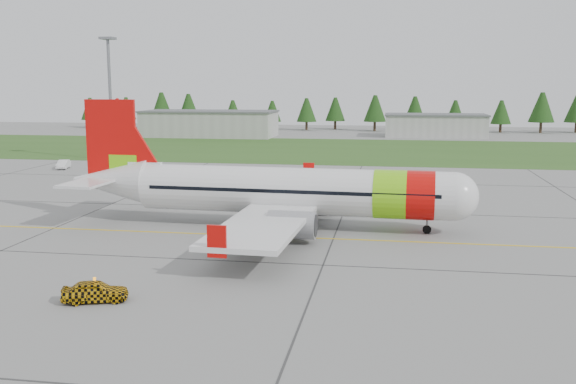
# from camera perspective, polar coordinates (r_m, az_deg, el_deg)

# --- Properties ---
(ground) EXTENTS (320.00, 320.00, 0.00)m
(ground) POSITION_cam_1_polar(r_m,az_deg,el_deg) (47.91, -8.91, -5.92)
(ground) COLOR gray
(ground) RESTS_ON ground
(aircraft) EXTENTS (37.40, 34.42, 11.32)m
(aircraft) POSITION_cam_1_polar(r_m,az_deg,el_deg) (57.29, -0.41, 0.08)
(aircraft) COLOR silver
(aircraft) RESTS_ON ground
(follow_me_car) EXTENTS (1.72, 1.87, 3.82)m
(follow_me_car) POSITION_cam_1_polar(r_m,az_deg,el_deg) (39.50, -16.86, -6.69)
(follow_me_car) COLOR #EFB20D
(follow_me_car) RESTS_ON ground
(service_van) EXTENTS (1.72, 1.66, 4.07)m
(service_van) POSITION_cam_1_polar(r_m,az_deg,el_deg) (103.58, -19.39, 3.09)
(service_van) COLOR silver
(service_van) RESTS_ON ground
(grass_strip) EXTENTS (320.00, 50.00, 0.03)m
(grass_strip) POSITION_cam_1_polar(r_m,az_deg,el_deg) (127.31, 2.60, 3.80)
(grass_strip) COLOR #30561E
(grass_strip) RESTS_ON ground
(taxi_guideline) EXTENTS (120.00, 0.25, 0.02)m
(taxi_guideline) POSITION_cam_1_polar(r_m,az_deg,el_deg) (55.32, -6.34, -3.76)
(taxi_guideline) COLOR gold
(taxi_guideline) RESTS_ON ground
(hangar_west) EXTENTS (32.00, 14.00, 6.00)m
(hangar_west) POSITION_cam_1_polar(r_m,az_deg,el_deg) (160.47, -6.97, 5.99)
(hangar_west) COLOR #A8A8A3
(hangar_west) RESTS_ON ground
(hangar_east) EXTENTS (24.00, 12.00, 5.20)m
(hangar_east) POSITION_cam_1_polar(r_m,az_deg,el_deg) (162.49, 12.94, 5.72)
(hangar_east) COLOR #A8A8A3
(hangar_east) RESTS_ON ground
(floodlight_mast) EXTENTS (0.50, 0.50, 20.00)m
(floodlight_mast) POSITION_cam_1_polar(r_m,az_deg,el_deg) (112.03, -15.50, 7.81)
(floodlight_mast) COLOR slate
(floodlight_mast) RESTS_ON ground
(treeline) EXTENTS (160.00, 8.00, 10.00)m
(treeline) POSITION_cam_1_polar(r_m,az_deg,el_deg) (182.59, 4.67, 7.07)
(treeline) COLOR #1C3F14
(treeline) RESTS_ON ground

